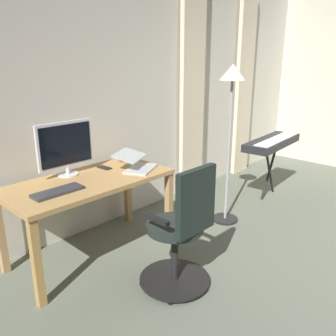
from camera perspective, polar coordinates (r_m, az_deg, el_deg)
The scene contains 12 objects.
back_room_partition at distance 4.15m, azimuth -2.41°, elevation 13.26°, with size 6.17×0.10×2.85m, color beige.
curtain_left_panel at distance 5.47m, azimuth 12.12°, elevation 12.79°, with size 0.37×0.06×2.63m, color beige.
curtain_right_panel at distance 4.50m, azimuth 3.93°, elevation 12.17°, with size 0.41×0.06×2.63m, color beige.
desk at distance 3.16m, azimuth -12.48°, elevation -3.34°, with size 1.43×0.69×0.73m.
office_chair at distance 2.71m, azimuth 2.13°, elevation -10.58°, with size 0.56×0.56×1.01m.
computer_monitor at distance 3.21m, azimuth -16.13°, elevation 3.37°, with size 0.53×0.18×0.48m.
computer_keyboard at distance 2.87m, azimuth -17.28°, elevation -3.65°, with size 0.40×0.14×0.02m, color #333338.
laptop at distance 3.31m, azimuth -5.07°, elevation 0.67°, with size 0.44×0.44×0.16m.
computer_mouse at distance 3.60m, azimuth -7.41°, elevation 1.42°, with size 0.06×0.10×0.04m, color black.
cell_phone_face_up at distance 3.40m, azimuth -10.15°, elevation 0.06°, with size 0.07×0.14×0.01m, color black.
piano_keyboard at distance 4.61m, azimuth 16.39°, elevation 3.79°, with size 1.05×0.41×0.77m.
floor_lamp at distance 3.66m, azimuth 10.12°, elevation 10.26°, with size 0.28×0.28×1.67m.
Camera 1 is at (2.88, 0.05, 1.74)m, focal length 37.96 mm.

